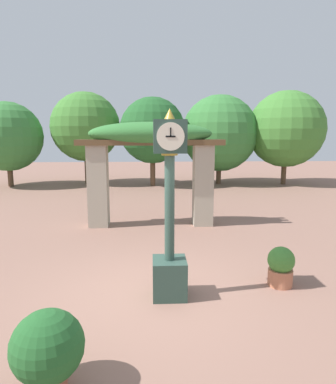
% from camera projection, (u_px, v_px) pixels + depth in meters
% --- Properties ---
extents(ground_plane, '(60.00, 60.00, 0.00)m').
position_uv_depth(ground_plane, '(152.00, 294.00, 6.08)').
color(ground_plane, '#8E6656').
extents(pedestal_clock, '(0.58, 0.58, 3.21)m').
position_uv_depth(pedestal_clock, '(169.00, 219.00, 5.77)').
color(pedestal_clock, '#2D473D').
rests_on(pedestal_clock, ground).
extents(pergola, '(4.40, 1.19, 3.17)m').
position_uv_depth(pergola, '(151.00, 152.00, 10.31)').
color(pergola, '#A89E89').
rests_on(pergola, ground).
extents(potted_plant_near_left, '(0.50, 0.50, 0.75)m').
position_uv_depth(potted_plant_near_left, '(281.00, 266.00, 6.35)').
color(potted_plant_near_left, '#B26B4C').
rests_on(potted_plant_near_left, ground).
extents(potted_plant_near_right, '(0.80, 0.80, 0.93)m').
position_uv_depth(potted_plant_near_right, '(48.00, 348.00, 3.70)').
color(potted_plant_near_right, '#9E563D').
rests_on(potted_plant_near_right, ground).
extents(tree_line, '(19.14, 4.69, 5.20)m').
position_uv_depth(tree_line, '(168.00, 131.00, 18.88)').
color(tree_line, brown).
rests_on(tree_line, ground).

